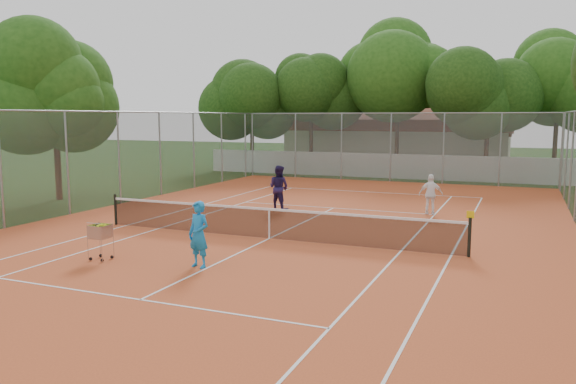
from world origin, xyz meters
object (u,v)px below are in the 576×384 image
at_px(clubhouse, 399,137).
at_px(player_far_right, 431,194).
at_px(tennis_net, 269,223).
at_px(player_far_left, 279,188).
at_px(player_near, 199,234).
at_px(ball_hopper, 101,241).

relative_size(clubhouse, player_far_right, 10.49).
distance_m(tennis_net, player_far_right, 7.56).
bearing_deg(clubhouse, player_far_right, -75.25).
relative_size(player_far_left, player_far_right, 1.16).
bearing_deg(player_far_left, player_far_right, -156.35).
distance_m(clubhouse, player_far_right, 23.36).
xyz_separation_m(tennis_net, clubhouse, (-2.00, 29.00, 1.69)).
height_order(clubhouse, player_near, clubhouse).
height_order(player_far_right, ball_hopper, player_far_right).
distance_m(player_far_left, player_far_right, 6.02).
xyz_separation_m(clubhouse, ball_hopper, (-1.01, -33.11, -1.66)).
height_order(player_near, player_far_right, player_near).
relative_size(player_far_right, ball_hopper, 1.51).
height_order(tennis_net, clubhouse, clubhouse).
height_order(clubhouse, player_far_left, clubhouse).
xyz_separation_m(player_far_left, ball_hopper, (-1.06, -9.30, -0.39)).
xyz_separation_m(clubhouse, player_near, (1.76, -32.72, -1.34)).
xyz_separation_m(tennis_net, player_near, (-0.24, -3.72, 0.35)).
height_order(tennis_net, player_near, player_near).
bearing_deg(ball_hopper, player_far_left, 66.81).
bearing_deg(ball_hopper, tennis_net, 37.04).
distance_m(player_near, player_far_left, 9.07).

